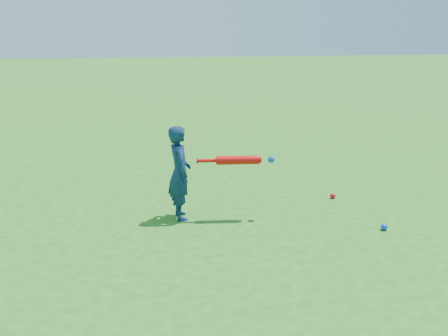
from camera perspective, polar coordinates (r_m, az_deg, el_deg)
name	(u,v)px	position (r m, az deg, el deg)	size (l,w,h in m)	color
ground	(158,223)	(5.64, -7.57, -6.29)	(80.00, 80.00, 0.00)	#1F6919
child	(180,173)	(5.62, -5.09, -0.55)	(0.39, 0.26, 1.07)	#0F2549
ground_ball_red	(333,196)	(6.56, 12.32, -3.12)	(0.07, 0.07, 0.07)	red
ground_ball_blue	(384,227)	(5.67, 17.83, -6.42)	(0.07, 0.07, 0.07)	#0D3EEB
bat_swing	(241,160)	(5.55, 1.90, 0.91)	(0.87, 0.20, 0.10)	red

